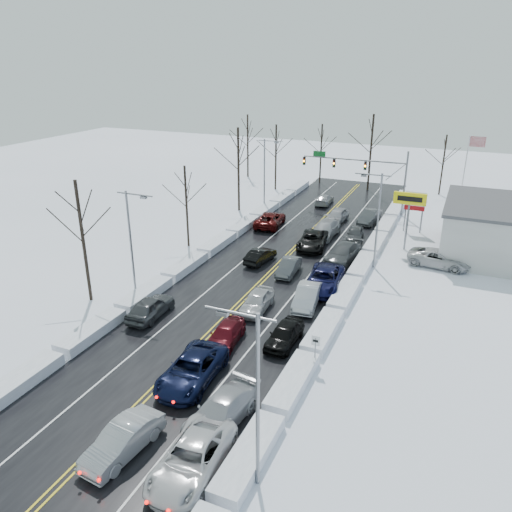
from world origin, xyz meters
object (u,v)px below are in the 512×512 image
at_px(tires_plus_sign, 410,203).
at_px(oncoming_car_0, 260,262).
at_px(traffic_signal_mast, 365,169).
at_px(flagpole, 466,170).

xyz_separation_m(tires_plus_sign, oncoming_car_0, (-12.34, -9.13, -4.99)).
height_order(traffic_signal_mast, tires_plus_sign, traffic_signal_mast).
distance_m(tires_plus_sign, oncoming_car_0, 16.14).
distance_m(tires_plus_sign, flagpole, 14.79).
bearing_deg(traffic_signal_mast, flagpole, 9.73).
distance_m(traffic_signal_mast, tires_plus_sign, 13.92).
height_order(flagpole, oncoming_car_0, flagpole).
distance_m(traffic_signal_mast, oncoming_car_0, 22.46).
distance_m(traffic_signal_mast, flagpole, 11.90).
bearing_deg(tires_plus_sign, oncoming_car_0, -143.49).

